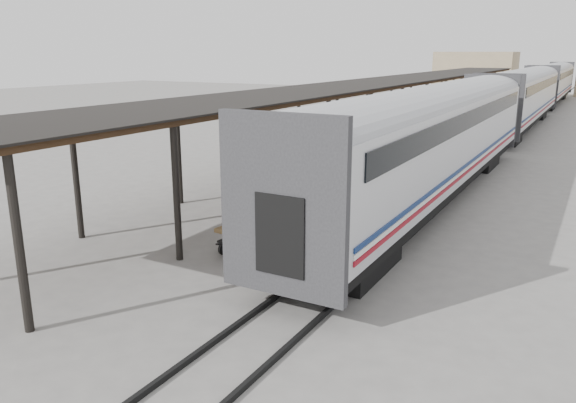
% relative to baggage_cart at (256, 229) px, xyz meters
% --- Properties ---
extents(ground, '(160.00, 160.00, 0.00)m').
position_rel_baggage_cart_xyz_m(ground, '(-0.14, 0.16, -0.65)').
color(ground, slate).
rests_on(ground, ground).
extents(train, '(3.45, 76.01, 4.01)m').
position_rel_baggage_cart_xyz_m(train, '(3.05, 33.96, 2.04)').
color(train, silver).
rests_on(train, ground).
extents(canopy, '(4.90, 64.30, 4.15)m').
position_rel_baggage_cart_xyz_m(canopy, '(-3.54, 24.16, 3.36)').
color(canopy, '#422B19').
rests_on(canopy, ground).
extents(rails, '(1.54, 150.00, 0.12)m').
position_rel_baggage_cart_xyz_m(rails, '(3.06, 34.16, -0.59)').
color(rails, black).
rests_on(rails, ground).
extents(building_left, '(12.00, 8.00, 6.00)m').
position_rel_baggage_cart_xyz_m(building_left, '(-10.14, 82.16, 2.35)').
color(building_left, tan).
rests_on(building_left, ground).
extents(baggage_cart, '(1.52, 2.53, 0.86)m').
position_rel_baggage_cart_xyz_m(baggage_cart, '(0.00, 0.00, 0.00)').
color(baggage_cart, brown).
rests_on(baggage_cart, ground).
extents(suitcase_stack, '(1.28, 1.18, 0.59)m').
position_rel_baggage_cart_xyz_m(suitcase_stack, '(-0.06, 0.36, 0.41)').
color(suitcase_stack, '#363638').
rests_on(suitcase_stack, baggage_cart).
extents(luggage_tug, '(0.96, 1.56, 1.38)m').
position_rel_baggage_cart_xyz_m(luggage_tug, '(-2.59, 19.10, -0.02)').
color(luggage_tug, maroon).
rests_on(luggage_tug, ground).
extents(porter, '(0.52, 0.73, 1.88)m').
position_rel_baggage_cart_xyz_m(porter, '(0.25, -0.65, 1.15)').
color(porter, navy).
rests_on(porter, baggage_cart).
extents(pedestrian, '(0.98, 0.47, 1.63)m').
position_rel_baggage_cart_xyz_m(pedestrian, '(-3.93, 16.74, 0.17)').
color(pedestrian, black).
rests_on(pedestrian, ground).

